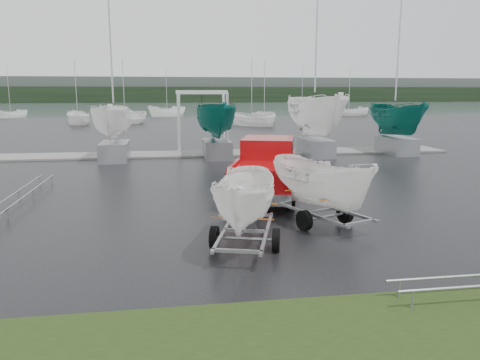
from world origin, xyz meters
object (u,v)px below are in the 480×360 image
pickup_truck (267,165)px  trailer_hitched (246,154)px  trailer_parked (323,141)px  boat_hoist (202,113)px

pickup_truck → trailer_hitched: (-1.94, -6.50, 1.33)m
pickup_truck → trailer_parked: size_ratio=1.44×
trailer_hitched → boat_hoist: size_ratio=1.09×
trailer_hitched → trailer_parked: size_ratio=0.95×
trailer_hitched → boat_hoist: bearing=105.6°
pickup_truck → trailer_parked: (0.68, -4.76, 1.45)m
trailer_parked → boat_hoist: (-2.29, 17.06, 0.09)m
trailer_hitched → trailer_parked: (2.62, 1.73, 0.12)m
pickup_truck → trailer_parked: bearing=-65.2°
trailer_parked → boat_hoist: bearing=76.0°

